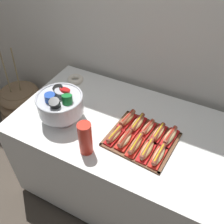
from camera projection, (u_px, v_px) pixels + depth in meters
name	position (u px, v px, depth m)	size (l,w,h in m)	color
ground_plane	(120.00, 185.00, 2.22)	(10.00, 10.00, 0.00)	#4C4238
back_wall	(158.00, 19.00, 1.68)	(6.00, 0.10, 2.60)	silver
buffet_table	(121.00, 157.00, 1.94)	(1.47, 0.86, 0.78)	white
floor_vase	(23.00, 108.00, 2.63)	(0.47, 0.47, 1.02)	#896B4C
serving_tray	(141.00, 139.00, 1.58)	(0.43, 0.39, 0.01)	brown
hot_dog_0	(114.00, 135.00, 1.57)	(0.08, 0.17, 0.06)	#B21414
hot_dog_1	(125.00, 140.00, 1.54)	(0.08, 0.16, 0.06)	red
hot_dog_2	(136.00, 145.00, 1.51)	(0.06, 0.18, 0.06)	red
hot_dog_3	(147.00, 150.00, 1.48)	(0.07, 0.18, 0.06)	red
hot_dog_4	(158.00, 156.00, 1.45)	(0.07, 0.18, 0.06)	red
hot_dog_5	(127.00, 119.00, 1.67)	(0.08, 0.17, 0.06)	red
hot_dog_6	(137.00, 124.00, 1.64)	(0.07, 0.18, 0.06)	#B21414
hot_dog_7	(148.00, 128.00, 1.61)	(0.07, 0.16, 0.06)	red
hot_dog_8	(158.00, 133.00, 1.58)	(0.07, 0.19, 0.06)	#B21414
hot_dog_9	(169.00, 137.00, 1.55)	(0.08, 0.19, 0.06)	red
punch_bowl	(60.00, 104.00, 1.62)	(0.31, 0.31, 0.26)	silver
cup_stack	(85.00, 138.00, 1.44)	(0.08, 0.08, 0.23)	red
donut	(75.00, 79.00, 2.03)	(0.13, 0.13, 0.04)	silver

